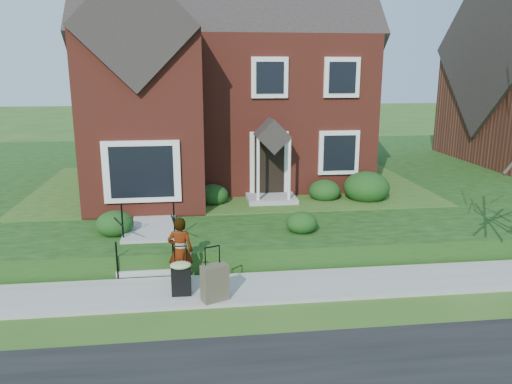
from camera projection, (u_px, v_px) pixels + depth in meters
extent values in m
plane|color=#2D5119|center=(255.00, 290.00, 11.33)|extent=(120.00, 120.00, 0.00)
cube|color=#9E9B93|center=(255.00, 288.00, 11.32)|extent=(60.00, 1.60, 0.08)
cube|color=#14360E|center=(315.00, 174.00, 22.23)|extent=(44.00, 20.00, 0.60)
cube|color=#9E9B93|center=(157.00, 208.00, 15.70)|extent=(1.20, 6.00, 0.06)
cube|color=maroon|center=(225.00, 109.00, 20.17)|extent=(10.00, 8.00, 5.40)
cube|color=maroon|center=(144.00, 122.00, 15.21)|extent=(3.60, 2.40, 5.40)
cube|color=white|center=(142.00, 171.00, 14.42)|extent=(2.20, 0.30, 1.80)
cube|color=black|center=(269.00, 167.00, 16.79)|extent=(1.00, 0.12, 2.10)
cube|color=black|center=(339.00, 153.00, 16.98)|extent=(1.40, 0.10, 1.50)
cube|color=#9E9B93|center=(147.00, 271.00, 11.96)|extent=(1.40, 0.30, 0.15)
cube|color=#9E9B93|center=(147.00, 261.00, 12.21)|extent=(1.40, 0.30, 0.15)
cube|color=#9E9B93|center=(148.00, 251.00, 12.46)|extent=(1.40, 0.30, 0.15)
cube|color=#9E9B93|center=(149.00, 241.00, 12.72)|extent=(1.40, 0.30, 0.15)
cube|color=#9E9B93|center=(151.00, 234.00, 13.25)|extent=(1.40, 0.80, 0.15)
cylinder|color=black|center=(117.00, 260.00, 11.64)|extent=(0.04, 0.04, 0.90)
cylinder|color=black|center=(122.00, 221.00, 12.66)|extent=(0.04, 0.04, 0.90)
cylinder|color=black|center=(173.00, 258.00, 11.80)|extent=(0.04, 0.04, 0.90)
cylinder|color=black|center=(174.00, 219.00, 12.81)|extent=(0.04, 0.04, 0.90)
ellipsoid|color=#153510|center=(110.00, 193.00, 15.79)|extent=(1.31, 1.31, 0.91)
ellipsoid|color=#153510|center=(213.00, 193.00, 16.19)|extent=(1.02, 1.02, 0.71)
ellipsoid|color=#153510|center=(325.00, 189.00, 16.70)|extent=(1.07, 1.07, 0.75)
ellipsoid|color=#153510|center=(367.00, 184.00, 16.63)|extent=(1.52, 1.52, 1.07)
ellipsoid|color=#153510|center=(115.00, 221.00, 13.22)|extent=(0.99, 0.99, 0.69)
ellipsoid|color=#153510|center=(302.00, 221.00, 13.43)|extent=(0.85, 0.85, 0.60)
imported|color=#999999|center=(180.00, 251.00, 11.28)|extent=(0.63, 0.46, 1.58)
cube|color=black|center=(181.00, 281.00, 10.82)|extent=(0.42, 0.24, 0.63)
cylinder|color=black|center=(180.00, 247.00, 10.63)|extent=(0.25, 0.04, 0.03)
cylinder|color=black|center=(174.00, 258.00, 10.67)|extent=(0.02, 0.02, 0.47)
cylinder|color=black|center=(186.00, 257.00, 10.70)|extent=(0.02, 0.02, 0.47)
cylinder|color=black|center=(175.00, 294.00, 10.87)|extent=(0.04, 0.06, 0.06)
cylinder|color=black|center=(188.00, 293.00, 10.91)|extent=(0.04, 0.06, 0.06)
ellipsoid|color=#9EBA6A|center=(181.00, 265.00, 10.73)|extent=(0.47, 0.39, 0.15)
cube|color=brown|center=(215.00, 283.00, 10.55)|extent=(0.62, 0.49, 0.79)
cylinder|color=black|center=(214.00, 248.00, 10.37)|extent=(0.31, 0.15, 0.03)
cylinder|color=black|center=(206.00, 257.00, 10.39)|extent=(0.02, 0.02, 0.38)
cylinder|color=black|center=(222.00, 256.00, 10.43)|extent=(0.02, 0.02, 0.38)
cylinder|color=black|center=(206.00, 299.00, 10.62)|extent=(0.06, 0.07, 0.06)
cylinder|color=black|center=(224.00, 298.00, 10.66)|extent=(0.06, 0.07, 0.06)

